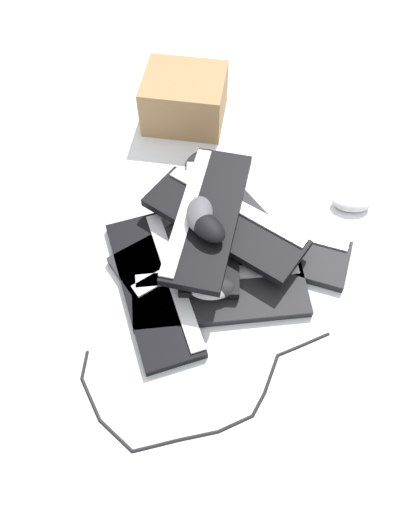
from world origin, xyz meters
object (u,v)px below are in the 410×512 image
Objects in this scene: keyboard_6 at (207,216)px; mouse_3 at (201,160)px; mouse_5 at (200,214)px; mouse_7 at (213,287)px; keyboard_5 at (225,222)px; mouse_2 at (269,249)px; cardboard_box at (185,99)px; mouse_1 at (261,243)px; keyboard_3 at (266,244)px; keyboard_2 at (220,295)px; keyboard_0 at (193,242)px; mouse_6 at (352,202)px; keyboard_4 at (210,224)px; mouse_0 at (211,288)px; keyboard_1 at (154,286)px; mouse_4 at (207,227)px.

keyboard_6 is 0.29m from mouse_3.
mouse_5 reaches higher than mouse_7.
keyboard_6 is at bearing 83.10° from keyboard_5.
mouse_5 is at bearing -39.03° from mouse_2.
keyboard_6 reaches higher than mouse_2.
mouse_1 is at bearing -169.32° from cardboard_box.
mouse_7 is (-0.08, 0.16, 0.00)m from mouse_2.
keyboard_3 is 0.22m from mouse_5.
keyboard_2 is 0.97× the size of keyboard_6.
keyboard_5 is at bearing -85.33° from keyboard_0.
mouse_5 is 0.44× the size of cardboard_box.
keyboard_6 is at bearing 97.34° from mouse_7.
keyboard_0 is at bearing 111.03° from mouse_7.
keyboard_0 is at bearing -158.56° from mouse_6.
keyboard_2 is 0.99× the size of keyboard_3.
keyboard_5 is at bearing -96.90° from keyboard_6.
mouse_0 is (-0.20, 0.04, 0.01)m from keyboard_4.
mouse_5 is at bearing -157.62° from mouse_6.
keyboard_2 is at bearing -159.63° from mouse_5.
cardboard_box reaches higher than keyboard_4.
keyboard_1 is 0.45m from mouse_3.
mouse_7 is (0.01, 0.02, 0.04)m from keyboard_2.
mouse_2 is 0.60m from cardboard_box.
keyboard_3 is 0.18m from keyboard_6.
keyboard_5 is at bearing -177.26° from cardboard_box.
keyboard_5 is at bearing -66.10° from mouse_5.
keyboard_0 is 4.21× the size of mouse_6.
mouse_1 is at bearing -144.32° from mouse_6.
mouse_2 is 0.31m from mouse_6.
mouse_4 is at bearing 93.57° from mouse_0.
keyboard_2 is 4.10× the size of mouse_2.
keyboard_4 reaches higher than keyboard_1.
mouse_5 is (-0.29, 0.06, 0.12)m from mouse_3.
keyboard_0 and keyboard_1 have the same top height.
keyboard_5 is 3.84× the size of mouse_5.
keyboard_6 is 4.21× the size of mouse_0.
mouse_2 is at bearing -123.95° from keyboard_6.
keyboard_0 is 4.21× the size of mouse_0.
mouse_3 is at bearing -154.62° from mouse_1.
mouse_3 is (0.37, 0.11, -0.03)m from mouse_2.
keyboard_2 is 0.20m from keyboard_4.
keyboard_3 is 4.16× the size of mouse_7.
keyboard_5 is 0.91× the size of keyboard_6.
keyboard_1 is at bearing -69.13° from mouse_1.
mouse_2 is at bearing 169.57° from keyboard_3.
mouse_2 is (-0.09, -0.10, -0.02)m from keyboard_5.
keyboard_6 is at bearing -72.84° from keyboard_0.
mouse_1 is 0.44× the size of cardboard_box.
mouse_0 is 1.00× the size of mouse_3.
mouse_5 is (0.04, 0.01, 0.00)m from mouse_4.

